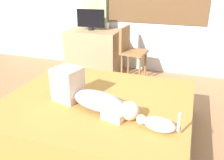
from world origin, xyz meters
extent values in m
plane|color=olive|center=(0.00, 0.00, 0.00)|extent=(16.00, 16.00, 0.00)
cube|color=#997A56|center=(0.01, 0.15, 0.07)|extent=(1.96, 1.67, 0.14)
cube|color=olive|center=(0.01, 0.15, 0.28)|extent=(1.90, 1.62, 0.29)
ellipsoid|color=#8C939E|center=(0.10, -0.03, 0.51)|extent=(0.61, 0.39, 0.17)
sphere|color=beige|center=(0.43, -0.11, 0.51)|extent=(0.17, 0.17, 0.17)
cube|color=beige|center=(-0.27, 0.07, 0.60)|extent=(0.31, 0.30, 0.34)
cube|color=beige|center=(0.31, -0.08, 0.47)|extent=(0.26, 0.32, 0.08)
ellipsoid|color=silver|center=(0.70, -0.22, 0.49)|extent=(0.27, 0.14, 0.13)
sphere|color=silver|center=(0.55, -0.20, 0.50)|extent=(0.08, 0.08, 0.08)
cylinder|color=silver|center=(0.85, -0.24, 0.56)|extent=(0.02, 0.02, 0.16)
cube|color=#997A56|center=(-0.77, 1.97, 0.37)|extent=(0.90, 0.56, 0.74)
cylinder|color=black|center=(-0.81, 1.97, 0.77)|extent=(0.10, 0.10, 0.05)
cube|color=black|center=(-0.81, 1.97, 0.94)|extent=(0.48, 0.07, 0.30)
cylinder|color=white|center=(-0.59, 2.19, 0.79)|extent=(0.07, 0.07, 0.10)
cylinder|color=brown|center=(0.17, 1.95, 0.22)|extent=(0.04, 0.04, 0.44)
cylinder|color=brown|center=(0.14, 1.65, 0.22)|extent=(0.04, 0.04, 0.44)
cylinder|color=brown|center=(-0.14, 1.98, 0.22)|extent=(0.04, 0.04, 0.44)
cylinder|color=brown|center=(-0.17, 1.68, 0.22)|extent=(0.04, 0.04, 0.44)
cube|color=brown|center=(0.00, 1.82, 0.46)|extent=(0.42, 0.42, 0.04)
cube|color=brown|center=(-0.17, 1.83, 0.67)|extent=(0.08, 0.38, 0.38)
camera|label=1|loc=(0.88, -1.96, 1.61)|focal=39.72mm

